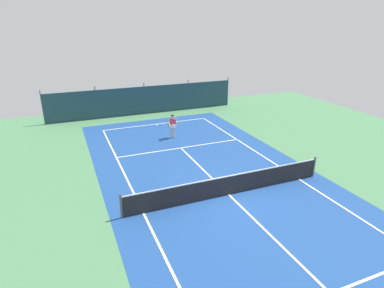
# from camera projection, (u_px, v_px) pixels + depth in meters

# --- Properties ---
(ground_plane) EXTENTS (36.00, 36.00, 0.00)m
(ground_plane) POSITION_uv_depth(u_px,v_px,m) (229.00, 195.00, 15.24)
(ground_plane) COLOR #4C8456
(court_surface) EXTENTS (11.02, 26.60, 0.01)m
(court_surface) POSITION_uv_depth(u_px,v_px,m) (229.00, 195.00, 15.24)
(court_surface) COLOR #1E478C
(court_surface) RESTS_ON ground
(tennis_net) EXTENTS (10.12, 0.10, 1.10)m
(tennis_net) POSITION_uv_depth(u_px,v_px,m) (229.00, 185.00, 15.06)
(tennis_net) COLOR black
(tennis_net) RESTS_ON ground
(back_fence) EXTENTS (16.30, 0.98, 2.70)m
(back_fence) POSITION_uv_depth(u_px,v_px,m) (144.00, 105.00, 28.55)
(back_fence) COLOR #1E3D4C
(back_fence) RESTS_ON ground
(tennis_player) EXTENTS (0.81, 0.68, 1.64)m
(tennis_player) POSITION_uv_depth(u_px,v_px,m) (172.00, 125.00, 22.22)
(tennis_player) COLOR #D8AD8C
(tennis_player) RESTS_ON ground
(tennis_ball_near_player) EXTENTS (0.07, 0.07, 0.07)m
(tennis_ball_near_player) POSITION_uv_depth(u_px,v_px,m) (153.00, 151.00, 20.15)
(tennis_ball_near_player) COLOR #CCDB33
(tennis_ball_near_player) RESTS_ON ground
(tennis_ball_midcourt) EXTENTS (0.07, 0.07, 0.07)m
(tennis_ball_midcourt) POSITION_uv_depth(u_px,v_px,m) (181.00, 124.00, 25.39)
(tennis_ball_midcourt) COLOR #CCDB33
(tennis_ball_midcourt) RESTS_ON ground
(parked_car) EXTENTS (2.29, 4.34, 1.68)m
(parked_car) POSITION_uv_depth(u_px,v_px,m) (182.00, 94.00, 31.95)
(parked_car) COLOR maroon
(parked_car) RESTS_ON ground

